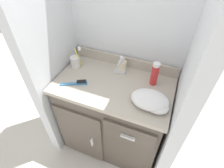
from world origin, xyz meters
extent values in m
plane|color=beige|center=(0.00, 0.00, 0.00)|extent=(6.00, 6.00, 0.00)
cube|color=silver|center=(0.00, 0.30, 1.10)|extent=(1.03, 0.08, 2.20)
cube|color=silver|center=(-0.48, 0.00, 1.10)|extent=(0.08, 0.58, 2.20)
cube|color=silver|center=(0.48, 0.00, 1.10)|extent=(0.08, 0.58, 2.20)
cube|color=brown|center=(0.00, 0.00, 0.38)|extent=(0.82, 0.46, 0.75)
cube|color=brown|center=(-0.20, -0.24, 0.34)|extent=(0.40, 0.02, 0.60)
cube|color=brown|center=(0.21, -0.24, 0.59)|extent=(0.36, 0.02, 0.18)
cube|color=silver|center=(-0.08, -0.26, 0.34)|extent=(0.02, 0.02, 0.09)
cube|color=silver|center=(0.21, -0.26, 0.59)|extent=(0.10, 0.02, 0.01)
cube|color=#B2A899|center=(0.00, 0.00, 0.77)|extent=(0.85, 0.50, 0.03)
ellipsoid|color=#A49A8C|center=(0.00, 0.00, 0.71)|extent=(0.33, 0.25, 0.16)
cylinder|color=silver|center=(0.00, 0.00, 0.63)|extent=(0.03, 0.03, 0.01)
cube|color=#B2A899|center=(0.00, 0.24, 0.83)|extent=(0.85, 0.02, 0.09)
cube|color=silver|center=(0.00, 0.15, 0.79)|extent=(0.09, 0.06, 0.02)
cylinder|color=silver|center=(0.00, 0.15, 0.85)|extent=(0.02, 0.02, 0.08)
cylinder|color=silver|center=(0.00, 0.12, 0.89)|extent=(0.02, 0.06, 0.02)
sphere|color=silver|center=(0.00, 0.16, 0.91)|extent=(0.03, 0.03, 0.03)
cylinder|color=silver|center=(-0.36, 0.08, 0.83)|extent=(0.08, 0.08, 0.09)
cylinder|color=yellow|center=(-0.33, 0.09, 0.87)|extent=(0.04, 0.02, 0.16)
cube|color=white|center=(-0.31, 0.10, 0.95)|extent=(0.02, 0.02, 0.03)
cylinder|color=beige|center=(0.01, 0.16, 0.83)|extent=(0.06, 0.06, 0.09)
cylinder|color=silver|center=(0.01, 0.16, 0.89)|extent=(0.03, 0.03, 0.03)
cylinder|color=silver|center=(0.01, 0.15, 0.91)|extent=(0.01, 0.03, 0.01)
cylinder|color=red|center=(0.26, 0.11, 0.86)|extent=(0.05, 0.05, 0.16)
cylinder|color=white|center=(0.26, 0.11, 0.95)|extent=(0.05, 0.05, 0.02)
cube|color=teal|center=(-0.30, -0.13, 0.79)|extent=(0.11, 0.07, 0.01)
cube|color=teal|center=(-0.21, -0.08, 0.79)|extent=(0.08, 0.07, 0.02)
cube|color=black|center=(-0.21, -0.08, 0.81)|extent=(0.07, 0.05, 0.01)
ellipsoid|color=white|center=(0.28, -0.09, 0.82)|extent=(0.24, 0.18, 0.08)
ellipsoid|color=white|center=(0.34, -0.11, 0.81)|extent=(0.14, 0.13, 0.06)
camera|label=1|loc=(0.34, -0.87, 1.63)|focal=28.00mm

